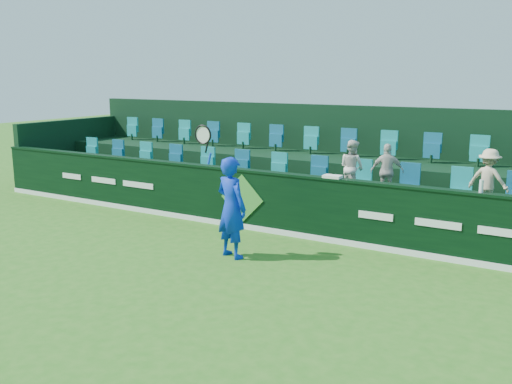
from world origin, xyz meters
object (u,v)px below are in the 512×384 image
Objects in this scene: spectator_left at (352,167)px; drinks_bottle at (481,186)px; spectator_right at (488,180)px; towel at (333,177)px; spectator_middle at (387,171)px; tennis_player at (231,207)px.

spectator_left is 5.25× the size of drinks_bottle.
spectator_left is 1.01× the size of spectator_right.
spectator_right is 3.28× the size of towel.
spectator_left reaches higher than drinks_bottle.
spectator_middle reaches higher than towel.
drinks_bottle is (2.09, -1.12, 0.07)m from spectator_middle.
spectator_left is 0.80m from spectator_middle.
spectator_middle reaches higher than drinks_bottle.
spectator_right is (2.84, 0.00, -0.01)m from spectator_left.
spectator_middle is 0.98× the size of spectator_right.
towel is at bearing 180.00° from drinks_bottle.
spectator_right is (4.03, 3.03, 0.43)m from tennis_player.
spectator_right reaches higher than towel.
spectator_left is 1.03× the size of spectator_middle.
tennis_player is 10.98× the size of drinks_bottle.
towel is at bearing 57.48° from tennis_player.
tennis_player reaches higher than spectator_right.
towel is at bearing 115.19° from spectator_left.
spectator_left is at bearing -17.48° from spectator_middle.
tennis_player reaches higher than drinks_bottle.
spectator_middle is 2.37m from drinks_bottle.
drinks_bottle is (0.06, -1.12, 0.06)m from spectator_right.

